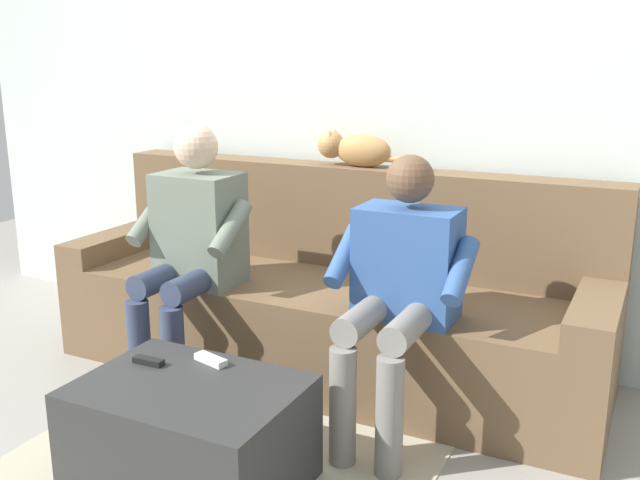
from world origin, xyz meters
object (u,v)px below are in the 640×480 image
object	(u,v)px
remote_black	(148,361)
remote_white	(211,360)
couch	(330,302)
coffee_table	(191,436)
cat_on_backrest	(354,149)
person_right_seated	(192,240)
person_left_seated	(400,282)

from	to	relation	value
remote_black	remote_white	distance (m)	0.22
remote_white	couch	bearing A→B (deg)	-77.29
coffee_table	remote_white	size ratio (longest dim) A/B	5.47
coffee_table	cat_on_backrest	xyz separation A→B (m)	(-0.00, -1.35, 0.83)
cat_on_backrest	remote_black	size ratio (longest dim) A/B	4.44
couch	coffee_table	world-z (taller)	couch
person_right_seated	remote_black	world-z (taller)	person_right_seated
person_left_seated	remote_white	bearing A→B (deg)	43.46
couch	coffee_table	xyz separation A→B (m)	(0.00, 1.11, -0.14)
person_right_seated	remote_white	bearing A→B (deg)	130.83
cat_on_backrest	remote_white	bearing A→B (deg)	88.23
person_right_seated	cat_on_backrest	xyz separation A→B (m)	(-0.50, -0.64, 0.36)
person_right_seated	remote_black	xyz separation A→B (m)	(-0.27, 0.64, -0.27)
coffee_table	remote_white	world-z (taller)	remote_white
remote_black	person_right_seated	bearing A→B (deg)	-68.88
couch	remote_white	xyz separation A→B (m)	(0.03, 0.93, 0.07)
person_left_seated	cat_on_backrest	xyz separation A→B (m)	(0.49, -0.67, 0.40)
couch	remote_white	distance (m)	0.93
remote_black	remote_white	world-z (taller)	remote_white
couch	person_right_seated	distance (m)	0.72
person_right_seated	cat_on_backrest	bearing A→B (deg)	-127.99
coffee_table	person_left_seated	world-z (taller)	person_left_seated
person_right_seated	remote_white	world-z (taller)	person_right_seated
person_left_seated	couch	bearing A→B (deg)	-40.89
coffee_table	remote_black	bearing A→B (deg)	-17.56
coffee_table	cat_on_backrest	distance (m)	1.59
remote_black	coffee_table	bearing A→B (deg)	160.87
couch	person_right_seated	xyz separation A→B (m)	(0.50, 0.39, 0.34)
coffee_table	person_left_seated	size ratio (longest dim) A/B	0.68
person_left_seated	cat_on_backrest	bearing A→B (deg)	-53.84
person_left_seated	remote_black	bearing A→B (deg)	40.13
person_left_seated	remote_white	distance (m)	0.76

